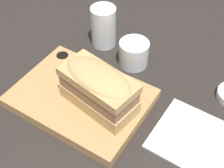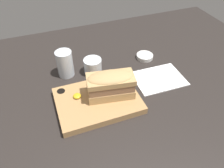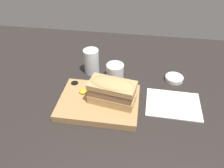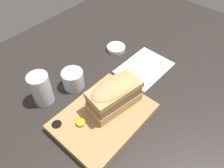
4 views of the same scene
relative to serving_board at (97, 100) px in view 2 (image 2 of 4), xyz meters
The scene contains 8 objects.
dining_table 2.43cm from the serving_board, 149.43° to the right, with size 175.95×119.83×2.00cm.
serving_board is the anchor object (origin of this frame).
sandwich 8.17cm from the serving_board, ahead, with size 17.31×10.55×9.56cm.
mustard_dollop 7.27cm from the serving_board, 158.57° to the left, with size 2.86×2.86×1.14cm.
water_glass 21.31cm from the serving_board, 109.57° to the left, with size 6.54×6.54×10.94cm.
wine_glass 17.56cm from the serving_board, 77.95° to the left, with size 7.37×7.37×6.45cm.
napkin 27.64cm from the serving_board, ahead, with size 20.15×15.39×0.40cm.
condiment_dish 34.42cm from the serving_board, 33.52° to the left, with size 7.47×7.47×1.71cm.
Camera 2 is at (-13.35, -52.41, 59.61)cm, focal length 35.00 mm.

